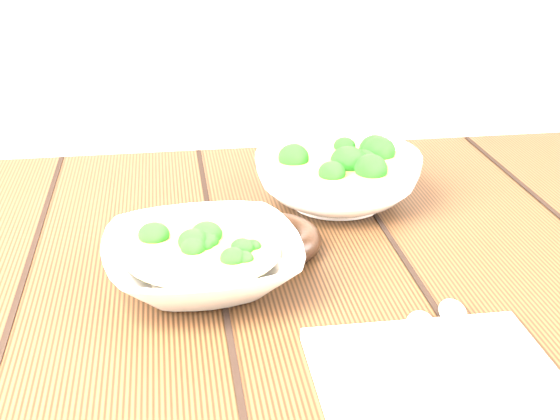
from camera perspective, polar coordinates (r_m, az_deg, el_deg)
name	(u,v)px	position (r m, az deg, el deg)	size (l,w,h in m)	color
table	(241,370)	(0.88, -2.87, -11.59)	(1.20, 0.80, 0.75)	black
soup_bowl_front	(203,260)	(0.79, -5.68, -3.65)	(0.21, 0.21, 0.06)	silver
soup_bowl_back	(338,176)	(0.98, 4.23, 2.48)	(0.25, 0.25, 0.08)	silver
trivet	(271,240)	(0.85, -0.69, -2.21)	(0.11, 0.11, 0.03)	black
napkin	(437,377)	(0.66, 11.39, -11.90)	(0.20, 0.16, 0.01)	beige
spoon_left	(421,344)	(0.69, 10.27, -9.61)	(0.06, 0.16, 0.01)	#AFA99A
spoon_right	(457,330)	(0.71, 12.79, -8.59)	(0.06, 0.16, 0.01)	#AFA99A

